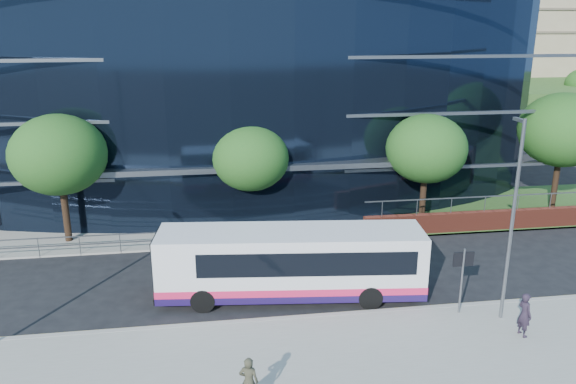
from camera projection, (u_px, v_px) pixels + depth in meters
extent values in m
plane|color=black|center=(341.00, 305.00, 23.76)|extent=(200.00, 200.00, 0.00)
cube|color=gray|center=(376.00, 373.00, 19.01)|extent=(80.00, 8.00, 0.15)
cube|color=gray|center=(347.00, 315.00, 22.79)|extent=(80.00, 0.25, 0.16)
cube|color=gold|center=(346.00, 314.00, 23.01)|extent=(80.00, 0.08, 0.01)
cube|color=gold|center=(345.00, 312.00, 23.15)|extent=(80.00, 0.08, 0.01)
cube|color=gray|center=(200.00, 222.00, 33.33)|extent=(50.00, 8.00, 0.10)
cube|color=black|center=(222.00, 68.00, 43.58)|extent=(38.00, 16.00, 16.00)
cube|color=#595E66|center=(233.00, 168.00, 31.12)|extent=(22.00, 1.20, 0.30)
cube|color=slate|center=(159.00, 232.00, 28.97)|extent=(24.00, 0.05, 0.05)
cube|color=slate|center=(160.00, 240.00, 29.11)|extent=(24.00, 0.05, 0.05)
cylinder|color=slate|center=(160.00, 241.00, 29.12)|extent=(0.04, 0.04, 1.10)
cube|color=#2D511E|center=(468.00, 90.00, 80.58)|extent=(60.00, 42.00, 4.00)
cylinder|color=slate|center=(462.00, 281.00, 22.42)|extent=(0.08, 0.08, 2.80)
cube|color=black|center=(464.00, 259.00, 22.16)|extent=(0.85, 0.06, 0.60)
cylinder|color=black|center=(66.00, 213.00, 30.00)|extent=(0.36, 0.36, 3.30)
ellipsoid|color=#154B18|center=(59.00, 155.00, 29.06)|extent=(4.95, 4.95, 4.21)
cylinder|color=black|center=(252.00, 206.00, 31.92)|extent=(0.36, 0.36, 2.86)
ellipsoid|color=#154B18|center=(251.00, 158.00, 31.10)|extent=(4.29, 4.29, 3.65)
cylinder|color=black|center=(423.00, 199.00, 32.80)|extent=(0.36, 0.36, 3.08)
ellipsoid|color=#154B18|center=(426.00, 149.00, 31.91)|extent=(4.62, 4.62, 3.93)
cylinder|color=black|center=(555.00, 184.00, 34.92)|extent=(0.36, 0.36, 3.52)
ellipsoid|color=#154B18|center=(563.00, 130.00, 33.91)|extent=(5.28, 5.28, 4.49)
cylinder|color=black|center=(464.00, 111.00, 64.47)|extent=(0.36, 0.36, 3.08)
ellipsoid|color=#154B18|center=(466.00, 85.00, 63.59)|extent=(4.62, 4.62, 3.93)
cylinder|color=slate|center=(512.00, 223.00, 21.30)|extent=(0.14, 0.14, 8.00)
cube|color=slate|center=(520.00, 120.00, 20.49)|extent=(0.15, 0.70, 0.12)
cube|color=silver|center=(291.00, 261.00, 23.93)|extent=(11.42, 3.74, 2.70)
cube|color=#1D1043|center=(291.00, 286.00, 24.28)|extent=(11.45, 3.79, 0.31)
cube|color=#DD2053|center=(291.00, 280.00, 24.19)|extent=(11.45, 3.79, 0.31)
cube|color=black|center=(305.00, 252.00, 23.84)|extent=(9.20, 3.55, 1.02)
cube|color=black|center=(158.00, 260.00, 23.69)|extent=(0.32, 2.19, 1.58)
cube|color=black|center=(156.00, 239.00, 23.42)|extent=(0.32, 2.09, 0.41)
cube|color=yellow|center=(156.00, 237.00, 23.66)|extent=(0.16, 1.12, 0.22)
cube|color=black|center=(160.00, 290.00, 24.10)|extent=(0.36, 2.44, 0.24)
cylinder|color=black|center=(203.00, 300.00, 23.05)|extent=(1.05, 0.41, 1.02)
cylinder|color=black|center=(370.00, 298.00, 23.30)|extent=(1.05, 0.41, 1.02)
imported|color=#251C2A|center=(524.00, 314.00, 20.94)|extent=(0.52, 0.70, 1.73)
imported|color=#373627|center=(249.00, 382.00, 17.09)|extent=(0.70, 0.57, 1.67)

